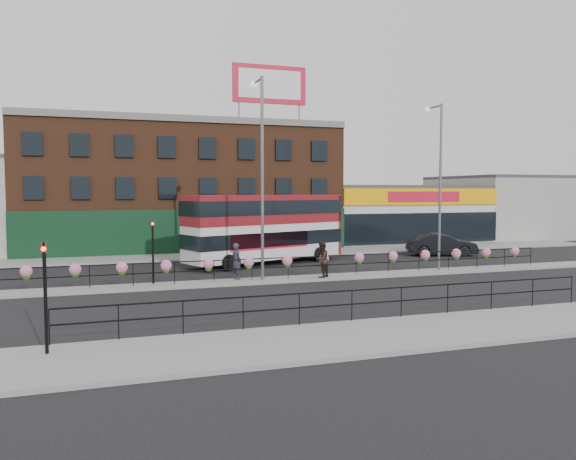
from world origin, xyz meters
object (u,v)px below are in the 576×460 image
object	(u,v)px
pedestrian_b	(322,260)
lamp_column_east	(438,172)
car	(442,245)
pedestrian_a	(237,261)
double_decker_bus	(266,222)
lamp_column_west	(261,160)

from	to	relation	value
pedestrian_b	lamp_column_east	xyz separation A→B (m)	(7.66, 0.77, 4.79)
car	pedestrian_b	bearing A→B (deg)	140.04
lamp_column_east	pedestrian_a	bearing A→B (deg)	179.74
double_decker_bus	lamp_column_west	xyz separation A→B (m)	(-2.28, -6.82, 3.62)
double_decker_bus	lamp_column_west	distance (m)	8.05
pedestrian_a	lamp_column_west	size ratio (longest dim) A/B	0.18
double_decker_bus	lamp_column_east	distance (m)	11.28
pedestrian_a	lamp_column_east	xyz separation A→B (m)	(12.13, -0.05, 4.80)
car	lamp_column_east	distance (m)	10.08
double_decker_bus	pedestrian_a	distance (m)	7.63
lamp_column_east	car	bearing A→B (deg)	54.10
car	lamp_column_west	xyz separation A→B (m)	(-15.97, -7.27, 5.57)
pedestrian_a	double_decker_bus	bearing A→B (deg)	-50.77
double_decker_bus	pedestrian_b	distance (m)	7.62
car	lamp_column_west	distance (m)	18.41
double_decker_bus	lamp_column_west	size ratio (longest dim) A/B	1.08
pedestrian_a	pedestrian_b	size ratio (longest dim) A/B	0.99
pedestrian_b	pedestrian_a	bearing A→B (deg)	-51.00
pedestrian_b	lamp_column_east	world-z (taller)	lamp_column_east
pedestrian_a	car	bearing A→B (deg)	-90.29
double_decker_bus	car	world-z (taller)	double_decker_bus
double_decker_bus	pedestrian_a	bearing A→B (deg)	-118.38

